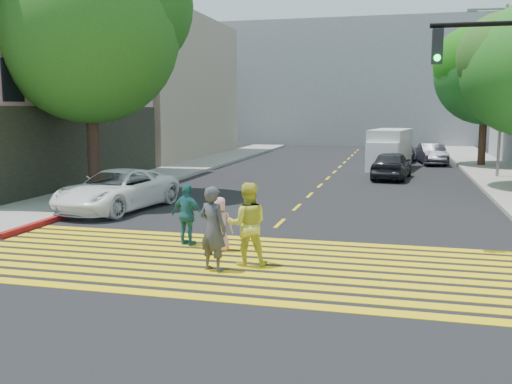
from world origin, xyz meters
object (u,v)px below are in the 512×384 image
at_px(pedestrian_woman, 247,224).
at_px(dark_car_near, 392,165).
at_px(tree_right_far, 488,68).
at_px(dark_car_parked, 432,154).
at_px(tree_left, 91,22).
at_px(pedestrian_man, 213,229).
at_px(white_van, 389,150).
at_px(pedestrian_extra, 188,215).
at_px(white_sedan, 117,190).
at_px(silver_car, 403,152).
at_px(pedestrian_child, 219,224).

xyz_separation_m(pedestrian_woman, dark_car_near, (2.87, 17.27, -0.23)).
bearing_deg(tree_right_far, dark_car_parked, 160.39).
bearing_deg(tree_left, pedestrian_man, -48.57).
xyz_separation_m(pedestrian_man, white_van, (3.25, 22.72, 0.17)).
bearing_deg(pedestrian_man, pedestrian_extra, -34.73).
relative_size(white_sedan, white_van, 0.98).
bearing_deg(tree_right_far, dark_car_near, -125.08).
xyz_separation_m(tree_right_far, pedestrian_man, (-8.74, -25.39, -4.99)).
distance_m(pedestrian_extra, white_van, 21.16).
relative_size(silver_car, dark_car_parked, 1.03).
relative_size(tree_left, dark_car_near, 2.41).
height_order(pedestrian_woman, pedestrian_extra, pedestrian_woman).
distance_m(tree_left, pedestrian_child, 11.92).
bearing_deg(dark_car_near, pedestrian_woman, 87.44).
relative_size(pedestrian_woman, dark_car_near, 0.45).
distance_m(tree_right_far, dark_car_parked, 6.08).
relative_size(pedestrian_child, white_van, 0.26).
bearing_deg(pedestrian_child, white_sedan, -49.29).
bearing_deg(pedestrian_woman, dark_car_parked, -117.94).
relative_size(tree_left, pedestrian_man, 5.42).
bearing_deg(white_van, white_sedan, -109.26).
distance_m(pedestrian_man, white_van, 22.95).
bearing_deg(pedestrian_man, tree_right_far, -87.36).
relative_size(tree_right_far, pedestrian_child, 6.47).
xyz_separation_m(pedestrian_child, pedestrian_extra, (-0.98, 0.38, 0.12)).
distance_m(pedestrian_man, dark_car_parked, 27.06).
relative_size(tree_right_far, dark_car_near, 2.09).
height_order(tree_right_far, white_van, tree_right_far).
height_order(pedestrian_man, pedestrian_extra, pedestrian_man).
distance_m(tree_right_far, dark_car_near, 10.54).
xyz_separation_m(tree_right_far, pedestrian_extra, (-10.12, -23.32, -5.12)).
distance_m(tree_left, white_sedan, 6.90).
xyz_separation_m(dark_car_near, dark_car_parked, (2.38, 8.53, -0.04)).
xyz_separation_m(pedestrian_woman, dark_car_parked, (5.26, 25.80, -0.27)).
bearing_deg(tree_left, pedestrian_woman, -44.35).
relative_size(white_sedan, silver_car, 1.21).
height_order(pedestrian_woman, dark_car_parked, pedestrian_woman).
height_order(tree_right_far, pedestrian_extra, tree_right_far).
distance_m(pedestrian_woman, dark_car_near, 17.51).
xyz_separation_m(pedestrian_man, silver_car, (4.07, 28.18, -0.32)).
height_order(white_sedan, dark_car_parked, white_sedan).
bearing_deg(white_van, tree_left, -119.15).
bearing_deg(silver_car, tree_right_far, 158.23).
height_order(tree_left, pedestrian_man, tree_left).
relative_size(pedestrian_woman, pedestrian_child, 1.39).
bearing_deg(tree_right_far, white_sedan, -127.04).
bearing_deg(dark_car_parked, dark_car_near, -112.30).
height_order(silver_car, white_van, white_van).
bearing_deg(pedestrian_child, pedestrian_woman, 125.32).
height_order(pedestrian_child, pedestrian_extra, pedestrian_extra).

